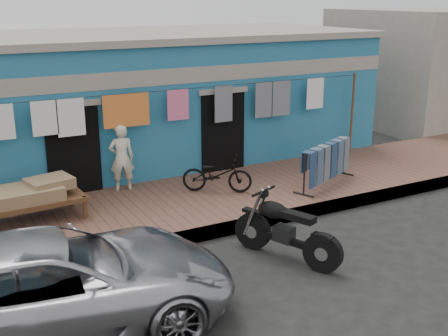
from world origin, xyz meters
The scene contains 15 objects.
ground centered at (0.00, 0.00, 0.00)m, with size 80.00×80.00×0.00m, color black.
sidewalk centered at (0.00, 3.00, 0.12)m, with size 28.00×3.00×0.25m, color brown.
curb centered at (0.00, 1.55, 0.12)m, with size 28.00×0.10×0.25m, color gray.
building centered at (0.00, 6.99, 1.69)m, with size 12.20×5.20×3.36m.
neighbor_right centered at (11.00, 7.00, 1.90)m, with size 6.00×5.00×3.80m, color #9E9384.
clothesline centered at (-0.40, 4.25, 1.83)m, with size 10.06×0.06×2.10m.
car centered at (-3.63, -0.08, 0.68)m, with size 2.21×4.86×1.37m, color #B0AFB4.
seated_person centered at (-1.27, 4.20, 0.96)m, with size 0.51×0.34×1.43m, color beige.
bicycle centered at (0.45, 3.15, 0.72)m, with size 0.52×1.46×0.95m, color black.
motorcycle centered at (0.22, 0.21, 0.56)m, with size 1.23×1.84×1.12m, color black, non-canonical shape.
charpoy centered at (-3.37, 3.32, 0.61)m, with size 2.20×1.16×0.72m, color brown, non-canonical shape.
jeans_rack centered at (2.77, 2.46, 0.72)m, with size 1.95×1.15×0.94m, color black, non-canonical shape.
litter_a centered at (-1.29, 1.20, 0.04)m, with size 0.20×0.16×0.09m, color silver.
litter_b centered at (0.39, 1.09, 0.04)m, with size 0.15×0.11×0.08m, color silver.
litter_c centered at (0.15, 1.12, 0.03)m, with size 0.17×0.14×0.07m, color silver.
Camera 1 is at (-4.75, -6.83, 4.24)m, focal length 45.00 mm.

